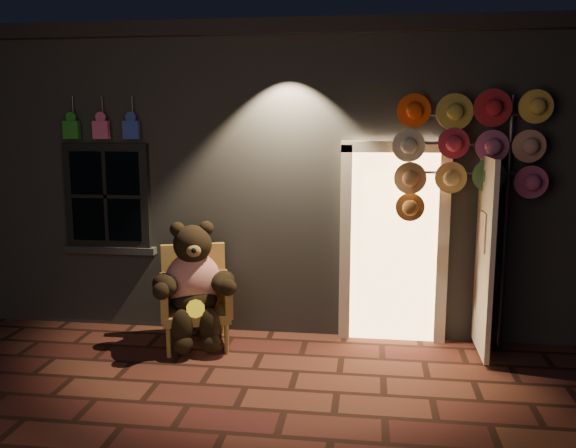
# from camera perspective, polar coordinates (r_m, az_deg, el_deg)

# --- Properties ---
(ground) EXTENTS (60.00, 60.00, 0.00)m
(ground) POSITION_cam_1_polar(r_m,az_deg,el_deg) (5.77, -3.99, -14.98)
(ground) COLOR brown
(ground) RESTS_ON ground
(shop_building) EXTENTS (7.30, 5.95, 3.51)m
(shop_building) POSITION_cam_1_polar(r_m,az_deg,el_deg) (9.21, 0.98, 5.50)
(shop_building) COLOR slate
(shop_building) RESTS_ON ground
(wicker_armchair) EXTENTS (0.89, 0.86, 1.06)m
(wicker_armchair) POSITION_cam_1_polar(r_m,az_deg,el_deg) (6.71, -8.69, -6.67)
(wicker_armchair) COLOR #A98541
(wicker_armchair) RESTS_ON ground
(teddy_bear) EXTENTS (0.90, 0.84, 1.31)m
(teddy_bear) POSITION_cam_1_polar(r_m,az_deg,el_deg) (6.53, -8.81, -5.59)
(teddy_bear) COLOR red
(teddy_bear) RESTS_ON ground
(hat_rack) EXTENTS (1.52, 0.22, 2.68)m
(hat_rack) POSITION_cam_1_polar(r_m,az_deg,el_deg) (6.49, 16.47, 6.51)
(hat_rack) COLOR #59595E
(hat_rack) RESTS_ON ground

